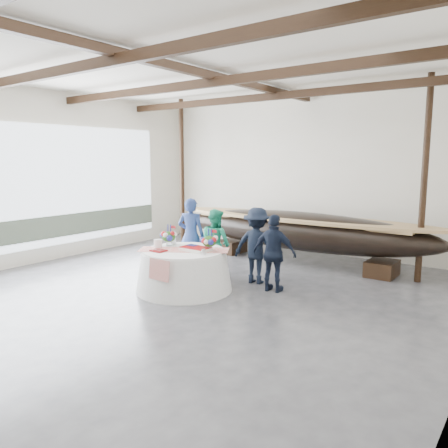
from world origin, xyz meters
The scene contains 13 objects.
floor centered at (0.00, 0.00, 0.00)m, with size 10.00×12.00×0.01m, color #3D3D42.
wall_back centered at (0.00, 6.00, 2.25)m, with size 10.00×0.02×4.50m, color silver.
wall_left centered at (-5.00, 0.00, 2.25)m, with size 0.02×12.00×4.50m, color silver.
ceiling centered at (0.00, 0.00, 4.50)m, with size 10.00×12.00×0.01m, color white.
pavilion_structure centered at (0.00, 0.77, 4.00)m, with size 9.80×11.76×4.50m.
open_bay centered at (-4.95, 1.00, 1.83)m, with size 0.03×7.00×3.20m.
longboat_display centered at (0.54, 4.45, 0.87)m, with size 7.23×1.45×1.35m.
banquet_table centered at (-0.29, 0.89, 0.43)m, with size 2.00×2.00×0.86m.
tabletop_items centered at (-0.34, 1.03, 1.00)m, with size 1.86×1.44×0.40m.
guest_woman_blue centered at (-1.11, 2.08, 0.90)m, with size 0.66×0.43×1.80m, color navy.
guest_woman_teal centered at (-0.40, 2.11, 0.79)m, with size 0.77×0.60×1.59m, color #1D9871.
guest_man_left centered at (0.64, 2.25, 0.84)m, with size 1.08×0.62×1.67m, color black.
guest_man_right centered at (1.27, 1.92, 0.80)m, with size 0.94×0.39×1.61m, color black.
Camera 1 is at (5.63, -5.73, 2.74)m, focal length 35.00 mm.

